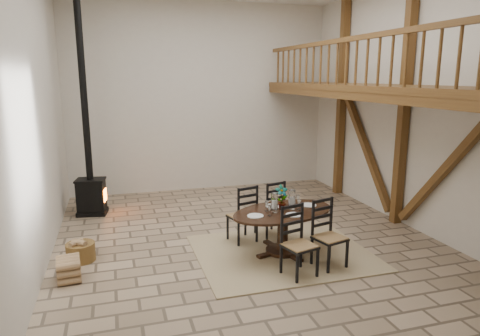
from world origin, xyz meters
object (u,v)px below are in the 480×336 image
object	(u,v)px
wood_stove	(89,165)
log_basket	(81,251)
dining_table	(283,229)
log_stack	(69,269)

from	to	relation	value
wood_stove	log_basket	world-z (taller)	wood_stove
log_basket	dining_table	bearing A→B (deg)	-11.46
dining_table	log_basket	bearing A→B (deg)	153.58
wood_stove	log_basket	bearing A→B (deg)	-82.75
dining_table	log_basket	distance (m)	3.48
log_stack	wood_stove	bearing A→B (deg)	86.03
log_basket	log_stack	distance (m)	0.71
dining_table	wood_stove	size ratio (longest dim) A/B	0.47
log_basket	log_stack	bearing A→B (deg)	-100.67
log_basket	log_stack	size ratio (longest dim) A/B	0.95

